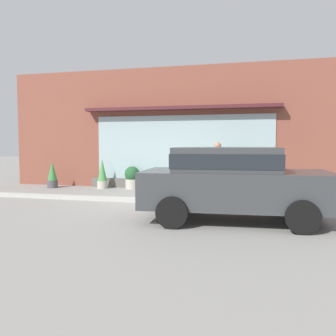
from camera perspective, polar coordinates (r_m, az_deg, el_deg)
The scene contains 13 objects.
ground_plane at distance 10.49m, azimuth -1.64°, elevation -5.48°, with size 60.00×60.00×0.00m, color gray.
curb_strip at distance 10.29m, azimuth -1.95°, elevation -5.32°, with size 14.00×0.24×0.12m, color #B2B2AD.
storefront at distance 13.44m, azimuth 2.09°, elevation 6.23°, with size 14.00×0.81×4.59m.
fire_hydrant at distance 11.03m, azimuth 4.15°, elevation -2.52°, with size 0.40×0.37×0.94m.
pedestrian_with_handbag at distance 11.09m, azimuth 7.93°, elevation 0.43°, with size 0.46×0.61×1.76m.
parked_car_dark_gray at distance 7.95m, azimuth 10.29°, elevation -1.80°, with size 4.18×2.29×1.64m.
potted_plant_window_right at distance 12.59m, azimuth 1.49°, elevation -2.15°, with size 0.39×0.39×0.65m.
potted_plant_trailing_edge at distance 13.73m, azimuth -10.56°, elevation -1.01°, with size 0.40×0.40×1.13m.
potted_plant_low_front at distance 13.46m, azimuth -5.79°, elevation -1.47°, with size 0.57×0.57×0.86m.
potted_plant_doorstep at distance 12.36m, azimuth 8.19°, elevation -2.36°, with size 0.49×0.49×0.66m.
potted_plant_corner_tall at distance 12.57m, azimuth 13.43°, elevation -2.23°, with size 0.42×0.42×0.69m.
potted_plant_window_center at distance 14.45m, azimuth -18.17°, elevation -1.09°, with size 0.40×0.40×1.03m.
potted_plant_near_hydrant at distance 13.07m, azimuth -2.00°, elevation -1.69°, with size 0.45×0.45×0.90m.
Camera 1 is at (2.84, -9.94, 1.73)m, focal length 37.76 mm.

